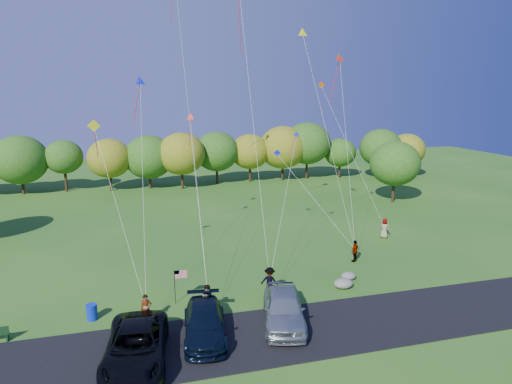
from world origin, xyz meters
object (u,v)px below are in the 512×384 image
minivan_dark (136,346)px  flyer_d (355,251)px  minivan_silver (284,308)px  trash_barrel (92,312)px  flyer_a (146,309)px  minivan_navy (205,323)px  flyer_b (208,300)px  flyer_e (384,228)px  flyer_c (270,281)px

minivan_dark → flyer_d: minivan_dark is taller
minivan_silver → flyer_d: (8.66, 8.01, -0.15)m
trash_barrel → flyer_a: bearing=-22.9°
minivan_navy → flyer_b: 2.66m
minivan_navy → flyer_b: flyer_b is taller
minivan_dark → flyer_a: size_ratio=3.61×
minivan_navy → minivan_silver: (4.61, 0.23, 0.17)m
flyer_b → flyer_a: bearing=-166.8°
flyer_d → flyer_e: flyer_e is taller
flyer_a → minivan_dark: bearing=-104.5°
minivan_navy → flyer_c: flyer_c is taller
flyer_a → flyer_c: bearing=7.0°
flyer_b → flyer_c: 4.67m
minivan_navy → flyer_d: bearing=39.2°
flyer_d → minivan_silver: bearing=10.0°
trash_barrel → minivan_dark: bearing=-65.1°
minivan_silver → flyer_b: (-3.98, 2.36, -0.09)m
flyer_a → flyer_b: bearing=-3.8°
minivan_silver → flyer_e: 19.00m
flyer_d → flyer_c: bearing=-7.0°
minivan_silver → flyer_c: 4.03m
flyer_a → flyer_d: size_ratio=1.01×
minivan_dark → flyer_e: size_ratio=3.46×
minivan_silver → flyer_b: minivan_silver is taller
minivan_silver → minivan_navy: bearing=-162.5°
minivan_silver → flyer_a: (-7.62, 2.26, -0.15)m
flyer_a → flyer_e: 24.11m
minivan_dark → minivan_navy: bearing=28.9°
minivan_dark → flyer_d: (16.92, 9.72, -0.07)m
minivan_dark → flyer_c: size_ratio=3.33×
flyer_c → flyer_d: flyer_c is taller
flyer_d → flyer_b: bearing=-8.7°
flyer_c → flyer_e: (13.71, 8.73, -0.04)m
minivan_dark → flyer_c: bearing=40.2°
flyer_c → flyer_e: flyer_c is taller
minivan_silver → flyer_e: bearing=56.8°
minivan_navy → trash_barrel: size_ratio=5.84×
minivan_navy → flyer_d: flyer_d is taller
minivan_navy → flyer_d: 15.62m
minivan_dark → flyer_d: 19.51m
minivan_navy → flyer_c: 6.55m
minivan_navy → flyer_e: (18.71, 12.97, 0.06)m
minivan_silver → flyer_c: size_ratio=2.97×
flyer_d → minivan_navy: bearing=-1.0°
flyer_b → flyer_e: 20.84m
minivan_dark → trash_barrel: size_ratio=6.75×
trash_barrel → minivan_silver: bearing=-18.4°
flyer_c → flyer_b: bearing=48.4°
flyer_b → flyer_d: flyer_b is taller
minivan_dark → flyer_b: 5.91m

